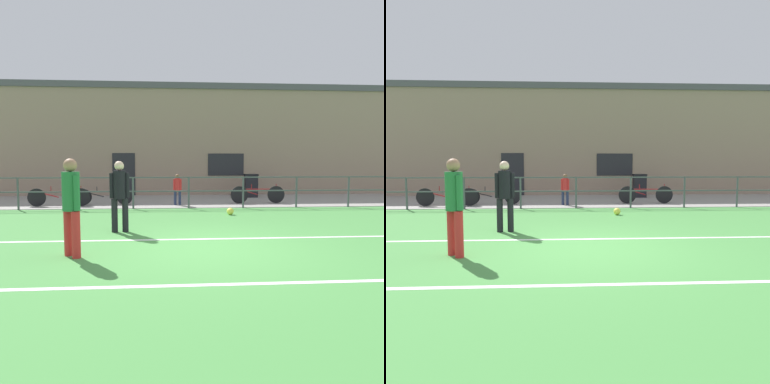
# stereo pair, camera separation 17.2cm
# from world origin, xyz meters

# --- Properties ---
(ground) EXTENTS (60.00, 44.00, 0.04)m
(ground) POSITION_xyz_m (0.00, 0.00, -0.02)
(ground) COLOR #478C42
(field_line_touchline) EXTENTS (36.00, 0.11, 0.00)m
(field_line_touchline) POSITION_xyz_m (0.00, 0.78, 0.00)
(field_line_touchline) COLOR white
(field_line_touchline) RESTS_ON ground
(field_line_hash) EXTENTS (36.00, 0.11, 0.00)m
(field_line_hash) POSITION_xyz_m (0.00, -2.19, 0.00)
(field_line_hash) COLOR white
(field_line_hash) RESTS_ON ground
(pavement_strip) EXTENTS (48.00, 5.00, 0.02)m
(pavement_strip) POSITION_xyz_m (0.00, 8.50, 0.01)
(pavement_strip) COLOR gray
(pavement_strip) RESTS_ON ground
(perimeter_fence) EXTENTS (36.07, 0.07, 1.15)m
(perimeter_fence) POSITION_xyz_m (0.00, 6.00, 0.75)
(perimeter_fence) COLOR #474C51
(perimeter_fence) RESTS_ON ground
(clubhouse_facade) EXTENTS (28.00, 2.56, 5.54)m
(clubhouse_facade) POSITION_xyz_m (-0.00, 12.20, 2.78)
(clubhouse_facade) COLOR gray
(clubhouse_facade) RESTS_ON ground
(player_goalkeeper) EXTENTS (0.47, 0.30, 1.72)m
(player_goalkeeper) POSITION_xyz_m (-1.95, 1.74, 0.98)
(player_goalkeeper) COLOR black
(player_goalkeeper) RESTS_ON ground
(player_striker) EXTENTS (0.37, 0.38, 1.77)m
(player_striker) POSITION_xyz_m (-2.53, -0.51, 1.00)
(player_striker) COLOR red
(player_striker) RESTS_ON ground
(soccer_ball_match) EXTENTS (0.23, 0.23, 0.23)m
(soccer_ball_match) POSITION_xyz_m (1.22, 4.33, 0.11)
(soccer_ball_match) COLOR #E5E04C
(soccer_ball_match) RESTS_ON ground
(spectator_child) EXTENTS (0.33, 0.21, 1.20)m
(spectator_child) POSITION_xyz_m (-0.38, 6.89, 0.70)
(spectator_child) COLOR #232D4C
(spectator_child) RESTS_ON pavement_strip
(bicycle_parked_0) EXTENTS (2.31, 0.04, 0.77)m
(bicycle_parked_0) POSITION_xyz_m (-4.84, 6.81, 0.37)
(bicycle_parked_0) COLOR black
(bicycle_parked_0) RESTS_ON pavement_strip
(bicycle_parked_1) EXTENTS (2.19, 0.04, 0.78)m
(bicycle_parked_1) POSITION_xyz_m (2.85, 7.20, 0.38)
(bicycle_parked_1) COLOR black
(bicycle_parked_1) RESTS_ON pavement_strip
(bicycle_parked_2) EXTENTS (2.18, 0.04, 0.72)m
(bicycle_parked_2) POSITION_xyz_m (-3.23, 7.20, 0.34)
(bicycle_parked_2) COLOR black
(bicycle_parked_2) RESTS_ON pavement_strip
(trash_bin_0) EXTENTS (0.61, 0.52, 1.09)m
(trash_bin_0) POSITION_xyz_m (3.16, 9.67, 0.57)
(trash_bin_0) COLOR black
(trash_bin_0) RESTS_ON pavement_strip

